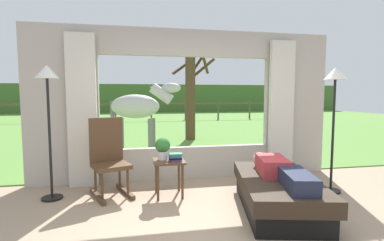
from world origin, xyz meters
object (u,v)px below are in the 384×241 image
rocking_chair (109,157)px  side_table (169,167)px  floor_lamp_right (335,92)px  pasture_tree (191,93)px  potted_plant (163,147)px  book_stack (175,157)px  horse (138,107)px  recliner_sofa (277,193)px  reclining_person (280,170)px  floor_lamp_left (48,92)px

rocking_chair → side_table: (0.85, -0.24, -0.12)m
floor_lamp_right → pasture_tree: 5.48m
potted_plant → book_stack: (0.17, -0.12, -0.13)m
book_stack → horse: (-0.48, 3.38, 0.58)m
side_table → recliner_sofa: bearing=-30.9°
reclining_person → side_table: reclining_person is taller
reclining_person → rocking_chair: 2.38m
rocking_chair → side_table: size_ratio=2.15×
recliner_sofa → floor_lamp_right: bearing=35.9°
potted_plant → horse: horse is taller
rocking_chair → side_table: 0.89m
horse → recliner_sofa: bearing=38.9°
recliner_sofa → pasture_tree: (0.01, 5.84, 1.32)m
rocking_chair → potted_plant: rocking_chair is taller
rocking_chair → floor_lamp_left: size_ratio=0.61×
side_table → horse: bearing=96.7°
book_stack → side_table: bearing=146.0°
pasture_tree → reclining_person: bearing=-90.1°
recliner_sofa → floor_lamp_left: size_ratio=1.01×
rocking_chair → book_stack: (0.94, -0.30, 0.03)m
book_stack → floor_lamp_left: floor_lamp_left is taller
recliner_sofa → horse: horse is taller
recliner_sofa → pasture_tree: bearing=102.9°
horse → pasture_tree: pasture_tree is taller
horse → pasture_tree: (1.69, 1.75, 0.38)m
reclining_person → recliner_sofa: bearing=103.0°
potted_plant → book_stack: potted_plant is taller
book_stack → floor_lamp_left: 1.95m
book_stack → potted_plant: bearing=144.6°
horse → pasture_tree: 2.46m
recliner_sofa → potted_plant: size_ratio=5.81×
book_stack → recliner_sofa: bearing=-30.7°
side_table → floor_lamp_left: (-1.62, 0.18, 1.07)m
potted_plant → floor_lamp_left: 1.73m
book_stack → rocking_chair: bearing=162.2°
book_stack → pasture_tree: size_ratio=0.07×
side_table → book_stack: (0.09, -0.06, 0.15)m
horse → floor_lamp_left: bearing=-4.7°
floor_lamp_right → rocking_chair: bearing=170.6°
horse → reclining_person: bearing=38.7°
rocking_chair → floor_lamp_left: (-0.77, -0.07, 0.95)m
floor_lamp_left → horse: size_ratio=1.02×
reclining_person → rocking_chair: (-2.13, 1.06, 0.02)m
recliner_sofa → floor_lamp_left: (-2.90, 0.95, 1.27)m
horse → pasture_tree: bearing=152.8°
rocking_chair → floor_lamp_left: floor_lamp_left is taller
floor_lamp_right → horse: 4.58m
reclining_person → floor_lamp_left: 3.22m
recliner_sofa → floor_lamp_right: (1.12, 0.47, 1.28)m
reclining_person → book_stack: bearing=160.6°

